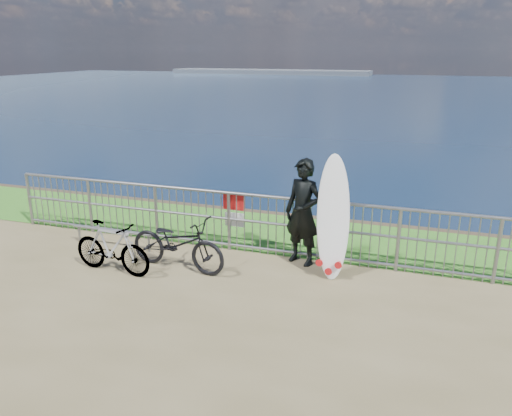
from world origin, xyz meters
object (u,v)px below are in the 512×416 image
(surfboard, at_px, (333,222))
(bicycle_near, at_px, (177,243))
(bicycle_far, at_px, (112,247))
(surfer, at_px, (303,212))

(surfboard, height_order, bicycle_near, surfboard)
(surfboard, relative_size, bicycle_near, 1.13)
(surfboard, bearing_deg, bicycle_far, -163.38)
(surfer, height_order, surfboard, surfboard)
(surfer, bearing_deg, surfboard, -10.99)
(bicycle_near, height_order, bicycle_far, bicycle_near)
(surfer, height_order, bicycle_far, surfer)
(surfboard, relative_size, bicycle_far, 1.36)
(bicycle_near, distance_m, bicycle_far, 1.08)
(bicycle_near, bearing_deg, surfboard, -70.67)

